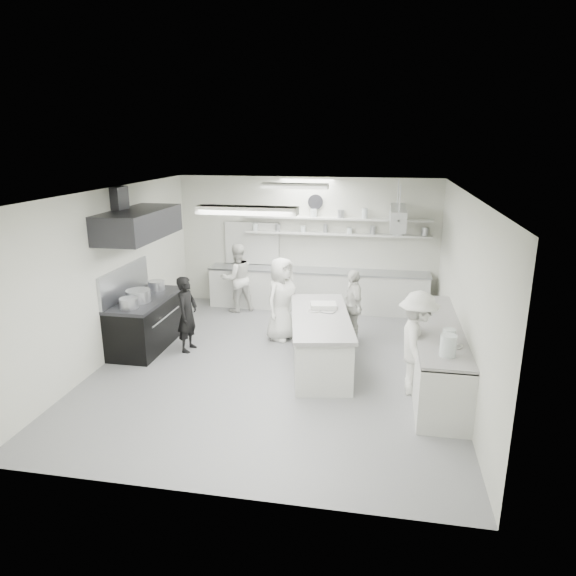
% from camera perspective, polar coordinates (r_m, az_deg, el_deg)
% --- Properties ---
extents(floor, '(6.00, 7.00, 0.02)m').
position_cam_1_polar(floor, '(9.11, -1.25, -8.56)').
color(floor, gray).
rests_on(floor, ground).
extents(ceiling, '(6.00, 7.00, 0.02)m').
position_cam_1_polar(ceiling, '(8.32, -1.38, 10.70)').
color(ceiling, white).
rests_on(ceiling, wall_back).
extents(wall_back, '(6.00, 0.04, 3.00)m').
position_cam_1_polar(wall_back, '(11.95, 2.08, 5.05)').
color(wall_back, beige).
rests_on(wall_back, floor).
extents(wall_front, '(6.00, 0.04, 3.00)m').
position_cam_1_polar(wall_front, '(5.42, -8.88, -9.18)').
color(wall_front, beige).
rests_on(wall_front, floor).
extents(wall_left, '(0.04, 7.00, 3.00)m').
position_cam_1_polar(wall_left, '(9.64, -19.06, 1.45)').
color(wall_left, beige).
rests_on(wall_left, floor).
extents(wall_right, '(0.04, 7.00, 3.00)m').
position_cam_1_polar(wall_right, '(8.53, 18.84, -0.38)').
color(wall_right, beige).
rests_on(wall_right, floor).
extents(stove, '(0.80, 1.80, 0.90)m').
position_cam_1_polar(stove, '(10.10, -15.44, -3.83)').
color(stove, black).
rests_on(stove, floor).
extents(exhaust_hood, '(0.85, 2.00, 0.50)m').
position_cam_1_polar(exhaust_hood, '(9.63, -16.29, 6.86)').
color(exhaust_hood, '#29292E').
rests_on(exhaust_hood, wall_left).
extents(back_counter, '(5.00, 0.60, 0.92)m').
position_cam_1_polar(back_counter, '(11.87, 3.25, -0.21)').
color(back_counter, silver).
rests_on(back_counter, floor).
extents(shelf_lower, '(4.20, 0.26, 0.04)m').
position_cam_1_polar(shelf_lower, '(11.70, 5.41, 5.99)').
color(shelf_lower, silver).
rests_on(shelf_lower, wall_back).
extents(shelf_upper, '(4.20, 0.26, 0.04)m').
position_cam_1_polar(shelf_upper, '(11.64, 5.46, 7.69)').
color(shelf_upper, silver).
rests_on(shelf_upper, wall_back).
extents(pass_through_window, '(1.30, 0.04, 1.00)m').
position_cam_1_polar(pass_through_window, '(12.19, -4.01, 5.00)').
color(pass_through_window, black).
rests_on(pass_through_window, wall_back).
extents(wall_clock, '(0.32, 0.05, 0.32)m').
position_cam_1_polar(wall_clock, '(11.74, 3.08, 9.53)').
color(wall_clock, silver).
rests_on(wall_clock, wall_back).
extents(right_counter, '(0.74, 3.30, 0.94)m').
position_cam_1_polar(right_counter, '(8.63, 16.09, -7.20)').
color(right_counter, silver).
rests_on(right_counter, floor).
extents(pot_rack, '(0.30, 1.60, 0.40)m').
position_cam_1_polar(pot_rack, '(10.62, 12.08, 7.68)').
color(pot_rack, '#ACAFB6').
rests_on(pot_rack, ceiling).
extents(light_fixture_front, '(1.30, 0.25, 0.10)m').
position_cam_1_polar(light_fixture_front, '(6.58, -4.58, 8.60)').
color(light_fixture_front, silver).
rests_on(light_fixture_front, ceiling).
extents(light_fixture_rear, '(1.30, 0.25, 0.10)m').
position_cam_1_polar(light_fixture_rear, '(10.09, 0.74, 11.26)').
color(light_fixture_rear, silver).
rests_on(light_fixture_rear, ceiling).
extents(prep_island, '(1.30, 2.50, 0.88)m').
position_cam_1_polar(prep_island, '(8.93, 3.57, -5.99)').
color(prep_island, silver).
rests_on(prep_island, floor).
extents(stove_pot, '(0.44, 0.44, 0.27)m').
position_cam_1_polar(stove_pot, '(9.72, -16.27, -0.98)').
color(stove_pot, '#ACAFB6').
rests_on(stove_pot, stove).
extents(cook_stove, '(0.39, 0.55, 1.42)m').
position_cam_1_polar(cook_stove, '(9.64, -11.11, -2.85)').
color(cook_stove, black).
rests_on(cook_stove, floor).
extents(cook_back, '(0.96, 0.92, 1.56)m').
position_cam_1_polar(cook_back, '(11.70, -5.67, 1.12)').
color(cook_back, silver).
rests_on(cook_back, floor).
extents(cook_island_left, '(0.84, 0.95, 1.64)m').
position_cam_1_polar(cook_island_left, '(9.97, -0.72, -1.23)').
color(cook_island_left, silver).
rests_on(cook_island_left, floor).
extents(cook_island_right, '(0.61, 0.90, 1.43)m').
position_cam_1_polar(cook_island_right, '(10.01, 7.21, -1.94)').
color(cook_island_right, silver).
rests_on(cook_island_right, floor).
extents(cook_right, '(0.66, 1.09, 1.64)m').
position_cam_1_polar(cook_right, '(8.09, 14.11, -6.00)').
color(cook_right, silver).
rests_on(cook_right, floor).
extents(bowl_island_a, '(0.31, 0.31, 0.07)m').
position_cam_1_polar(bowl_island_a, '(8.96, 4.46, -2.71)').
color(bowl_island_a, '#ACAFB6').
rests_on(bowl_island_a, prep_island).
extents(bowl_island_b, '(0.24, 0.24, 0.06)m').
position_cam_1_polar(bowl_island_b, '(8.95, 2.90, -2.70)').
color(bowl_island_b, silver).
rests_on(bowl_island_b, prep_island).
extents(bowl_right, '(0.29, 0.29, 0.05)m').
position_cam_1_polar(bowl_right, '(7.70, 17.96, -6.27)').
color(bowl_right, silver).
rests_on(bowl_right, right_counter).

